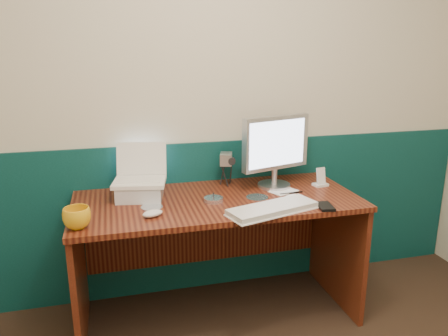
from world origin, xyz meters
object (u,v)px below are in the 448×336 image
object	(u,v)px
laptop	(139,163)
monitor	(275,151)
mug	(77,218)
keyboard	(273,209)
camcorder	(226,169)
desk	(218,259)

from	to	relation	value
laptop	monitor	bearing A→B (deg)	12.23
mug	keyboard	bearing A→B (deg)	-2.01
monitor	keyboard	size ratio (longest dim) A/B	0.93
monitor	keyboard	distance (m)	0.48
keyboard	camcorder	distance (m)	0.53
desk	camcorder	world-z (taller)	camcorder
monitor	laptop	bearing A→B (deg)	164.88
mug	monitor	bearing A→B (deg)	17.96
desk	keyboard	xyz separation A→B (m)	(0.23, -0.27, 0.39)
desk	keyboard	bearing A→B (deg)	-49.94
laptop	monitor	world-z (taller)	monitor
monitor	mug	xyz separation A→B (m)	(-1.13, -0.37, -0.17)
laptop	camcorder	world-z (taller)	laptop
keyboard	desk	bearing A→B (deg)	113.81
camcorder	monitor	bearing A→B (deg)	-3.17
desk	camcorder	distance (m)	0.54
keyboard	camcorder	size ratio (longest dim) A/B	2.32
laptop	monitor	size ratio (longest dim) A/B	0.63
laptop	mug	world-z (taller)	laptop
desk	laptop	bearing A→B (deg)	165.22
laptop	camcorder	distance (m)	0.56
desk	monitor	size ratio (longest dim) A/B	3.54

